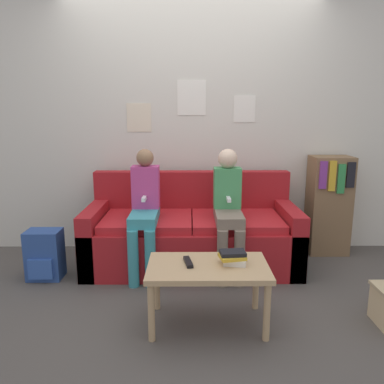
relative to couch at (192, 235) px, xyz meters
name	(u,v)px	position (x,y,z in m)	size (l,w,h in m)	color
ground_plane	(192,289)	(0.00, -0.53, -0.29)	(10.00, 10.00, 0.00)	#4C4742
wall_back	(192,124)	(0.00, 0.50, 1.01)	(8.00, 0.07, 2.60)	beige
couch	(192,235)	(0.00, 0.00, 0.00)	(1.92, 0.82, 0.84)	maroon
coffee_table	(208,273)	(0.10, -1.03, 0.08)	(0.80, 0.48, 0.42)	tan
person_left	(145,207)	(-0.41, -0.20, 0.32)	(0.24, 0.56, 1.10)	teal
person_right	(228,206)	(0.32, -0.19, 0.33)	(0.24, 0.56, 1.10)	#756656
tv_remote	(188,262)	(-0.03, -1.01, 0.15)	(0.07, 0.17, 0.02)	black
book_stack	(234,257)	(0.27, -1.01, 0.18)	(0.20, 0.16, 0.09)	silver
bookshelf	(328,205)	(1.38, 0.30, 0.21)	(0.39, 0.31, 0.99)	brown
backpack	(45,255)	(-1.27, -0.31, -0.07)	(0.29, 0.24, 0.43)	#284789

